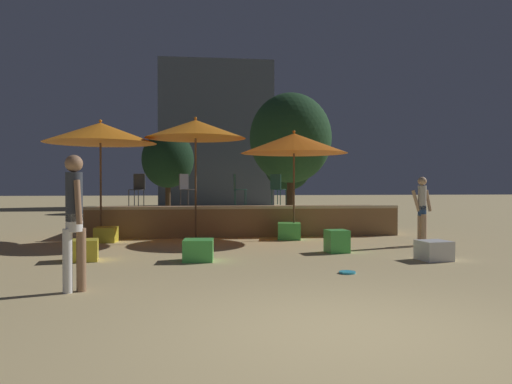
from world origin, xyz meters
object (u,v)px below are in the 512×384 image
bistro_chair_0 (277,186)px  bistro_chair_3 (138,186)px  patio_umbrella_2 (294,143)px  person_0 (422,209)px  patio_umbrella_1 (196,129)px  person_1 (74,215)px  bistro_chair_2 (186,186)px  cube_seat_0 (434,250)px  frisbee_disc (347,272)px  cube_seat_2 (83,250)px  cube_seat_1 (289,231)px  patio_umbrella_0 (100,133)px  background_tree_1 (291,138)px  cube_seat_4 (337,241)px  cube_seat_5 (198,250)px  bistro_chair_1 (237,186)px  cube_seat_3 (106,235)px  background_tree_2 (168,160)px  background_tree_0 (288,164)px

bistro_chair_0 → bistro_chair_3: bearing=44.8°
bistro_chair_0 → bistro_chair_3: size_ratio=1.00×
patio_umbrella_2 → person_0: size_ratio=1.77×
patio_umbrella_1 → person_1: (-1.66, -6.06, -1.85)m
bistro_chair_2 → cube_seat_0: bearing=-94.4°
person_0 → person_1: person_1 is taller
frisbee_disc → cube_seat_2: bearing=157.3°
patio_umbrella_2 → cube_seat_1: (-0.14, -0.05, -2.34)m
patio_umbrella_0 → background_tree_1: background_tree_1 is taller
cube_seat_4 → person_1: bearing=-144.0°
person_1 → bistro_chair_3: 7.33m
cube_seat_5 → bistro_chair_1: (1.17, 4.86, 1.20)m
bistro_chair_0 → background_tree_1: background_tree_1 is taller
cube_seat_4 → person_0: person_0 is taller
cube_seat_3 → bistro_chair_3: size_ratio=0.61×
cube_seat_0 → bistro_chair_0: 5.89m
person_1 → cube_seat_3: bearing=-113.2°
patio_umbrella_0 → background_tree_2: bearing=85.7°
patio_umbrella_2 → background_tree_2: (-4.04, 13.67, 0.21)m
bistro_chair_2 → cube_seat_3: bearing=168.0°
frisbee_disc → background_tree_0: background_tree_0 is taller
bistro_chair_1 → background_tree_0: 12.03m
background_tree_0 → patio_umbrella_0: bearing=-120.2°
cube_seat_1 → background_tree_2: size_ratio=0.16×
frisbee_disc → background_tree_1: background_tree_1 is taller
cube_seat_5 → background_tree_0: size_ratio=0.15×
patio_umbrella_1 → person_0: bearing=-18.2°
background_tree_0 → background_tree_2: bearing=171.7°
frisbee_disc → background_tree_2: 19.42m
person_1 → background_tree_1: bearing=-142.0°
person_1 → bistro_chair_0: person_1 is taller
patio_umbrella_1 → bistro_chair_3: (-1.61, 1.26, -1.49)m
person_0 → bistro_chair_0: size_ratio=1.83×
cube_seat_2 → frisbee_disc: size_ratio=2.34×
background_tree_1 → cube_seat_4: bearing=-95.1°
patio_umbrella_1 → bistro_chair_0: 3.13m
background_tree_1 → person_1: bearing=-113.0°
patio_umbrella_2 → cube_seat_3: bearing=-178.5°
patio_umbrella_2 → cube_seat_0: size_ratio=4.75×
cube_seat_2 → background_tree_1: background_tree_1 is taller
cube_seat_0 → cube_seat_2: (-6.74, 0.78, 0.01)m
bistro_chair_1 → background_tree_1: 6.48m
cube_seat_2 → person_0: person_0 is taller
cube_seat_4 → frisbee_disc: size_ratio=1.80×
cube_seat_2 → bistro_chair_3: (0.56, 4.45, 1.21)m
bistro_chair_1 → frisbee_disc: (1.27, -6.51, -1.39)m
cube_seat_3 → background_tree_1: size_ratio=0.11×
patio_umbrella_0 → patio_umbrella_1: (2.44, -0.21, 0.11)m
background_tree_1 → patio_umbrella_0: bearing=-133.1°
cube_seat_4 → frisbee_disc: bearing=-102.4°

